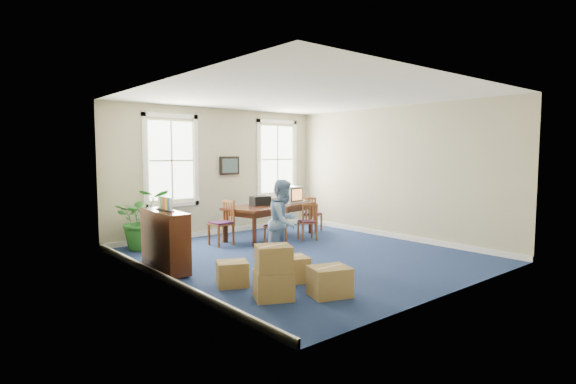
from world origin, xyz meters
TOP-DOWN VIEW (x-y plane):
  - floor at (0.00, 0.00)m, footprint 6.50×6.50m
  - ceiling at (0.00, 0.00)m, footprint 6.50×6.50m
  - wall_back at (0.00, 3.25)m, footprint 6.50×0.00m
  - wall_front at (0.00, -3.25)m, footprint 6.50×0.00m
  - wall_left at (-3.00, 0.00)m, footprint 0.00×6.50m
  - wall_right at (3.00, 0.00)m, footprint 0.00×6.50m
  - baseboard_back at (0.00, 3.22)m, footprint 6.00×0.04m
  - baseboard_left at (-2.97, 0.00)m, footprint 0.04×6.50m
  - baseboard_right at (2.97, 0.00)m, footprint 0.04×6.50m
  - window_left at (-1.30, 3.23)m, footprint 1.40×0.12m
  - window_right at (1.90, 3.23)m, footprint 1.40×0.12m
  - wall_picture at (0.30, 3.20)m, footprint 0.58×0.06m
  - conference_table at (0.67, 1.96)m, footprint 2.57×1.58m
  - crt_tv at (1.38, 2.01)m, footprint 0.49×0.53m
  - game_console at (1.70, 1.96)m, footprint 0.20×0.23m
  - equipment_bag at (0.40, 2.01)m, footprint 0.48×0.33m
  - chair_near_left at (0.18, 1.14)m, footprint 0.42×0.42m
  - chair_near_right at (1.16, 1.14)m, footprint 0.53×0.53m
  - chair_end_left at (-0.74, 1.96)m, footprint 0.47×0.47m
  - chair_end_right at (2.08, 1.96)m, footprint 0.53×0.53m
  - man at (-0.67, -0.19)m, footprint 0.93×0.83m
  - credenza at (-2.68, 0.65)m, footprint 0.44×1.35m
  - brochure_rack at (-2.66, 0.65)m, footprint 0.20×0.59m
  - potted_plant at (-2.23, 2.66)m, footprint 1.43×1.33m
  - cardboard_boxes at (-1.95, -1.67)m, footprint 1.83×1.83m

SIDE VIEW (x-z plane):
  - floor at x=0.00m, z-range 0.00..0.00m
  - baseboard_back at x=0.00m, z-range 0.00..0.12m
  - baseboard_left at x=-2.97m, z-range 0.00..0.12m
  - baseboard_right at x=2.97m, z-range 0.00..0.12m
  - conference_table at x=0.67m, z-range 0.00..0.81m
  - cardboard_boxes at x=-1.95m, z-range 0.00..0.82m
  - chair_near_left at x=0.18m, z-range 0.00..0.89m
  - chair_near_right at x=1.16m, z-range 0.00..0.89m
  - chair_end_right at x=2.08m, z-range 0.00..0.93m
  - chair_end_left at x=-0.74m, z-range 0.00..1.01m
  - credenza at x=-2.68m, z-range 0.00..1.05m
  - potted_plant at x=-2.23m, z-range 0.00..1.31m
  - man at x=-0.67m, z-range 0.00..1.58m
  - game_console at x=1.70m, z-range 0.81..0.86m
  - equipment_bag at x=0.40m, z-range 0.81..1.04m
  - crt_tv at x=1.38m, z-range 0.81..1.23m
  - brochure_rack at x=-2.66m, z-range 1.05..1.30m
  - wall_back at x=0.00m, z-range -1.65..4.85m
  - wall_front at x=0.00m, z-range -1.65..4.85m
  - wall_left at x=-3.00m, z-range -1.65..4.85m
  - wall_right at x=3.00m, z-range -1.65..4.85m
  - wall_picture at x=0.30m, z-range 1.51..1.99m
  - window_left at x=-1.30m, z-range 0.80..3.00m
  - window_right at x=1.90m, z-range 0.80..3.00m
  - ceiling at x=0.00m, z-range 3.20..3.20m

